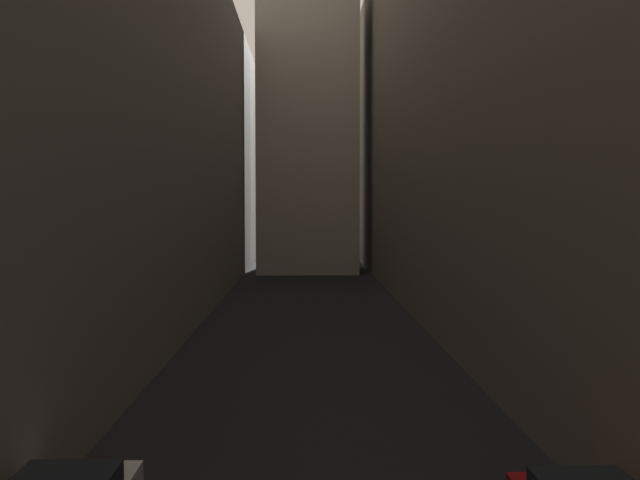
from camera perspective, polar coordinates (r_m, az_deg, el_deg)
name	(u,v)px	position (r m, az deg, el deg)	size (l,w,h in m)	color
ground_plane	(309,306)	(42.38, -0.86, -5.31)	(264.00, 264.00, 0.00)	black
building_block_left	(136,131)	(45.35, -14.43, 8.39)	(10.01, 108.00, 20.93)	slate
building_block_right	(484,91)	(45.85, 12.91, 11.47)	(10.44, 108.00, 25.89)	#60594F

